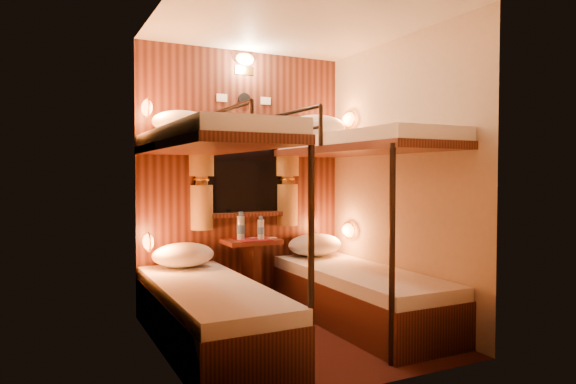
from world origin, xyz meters
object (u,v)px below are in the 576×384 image
bunk_left (209,269)px  bottle_left (241,228)px  bunk_right (358,257)px  bottle_right (261,229)px  table (251,265)px

bunk_left → bottle_left: bunk_left is taller
bunk_right → bottle_right: bearing=128.8°
bunk_left → bunk_right: (1.30, 0.00, 0.00)m
bunk_right → bottle_right: 0.94m
bunk_left → bottle_left: (0.54, 0.77, 0.20)m
bunk_left → bottle_right: (0.72, 0.72, 0.19)m
bunk_left → table: (0.65, 0.78, -0.14)m
bunk_left → bottle_right: bearing=45.1°
bottle_right → bottle_left: bearing=163.2°
bottle_left → table: bearing=4.3°
bunk_right → table: bunk_right is taller
bunk_left → table: 1.02m
table → bottle_left: 0.36m
bunk_right → bottle_left: bunk_right is taller
bunk_right → bottle_left: 1.10m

